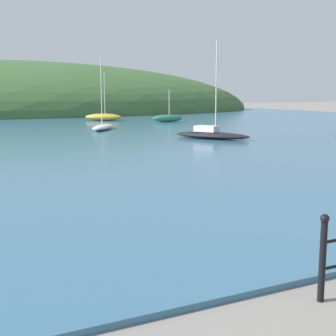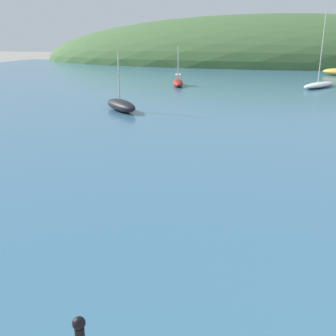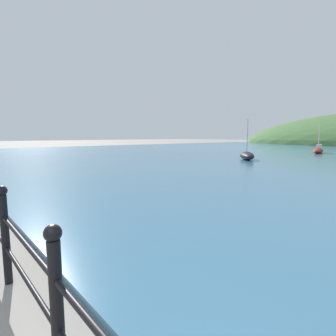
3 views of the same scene
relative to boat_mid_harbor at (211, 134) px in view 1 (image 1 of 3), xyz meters
name	(u,v)px [view 1 (image 1 of 3)]	position (x,y,z in m)	size (l,w,h in m)	color
water	(72,129)	(-5.17, 11.60, -0.31)	(80.00, 60.00, 0.10)	#386684
far_hillside	(9,112)	(-5.17, 45.92, -0.36)	(75.13, 41.32, 14.23)	#3D6033
boat_mid_harbor	(211,134)	(0.00, 0.00, 0.00)	(3.75, 4.74, 5.54)	black
boat_blue_hull	(103,127)	(-3.55, 9.16, -0.04)	(3.21, 4.18, 5.10)	silver
boat_white_sailboat	(168,118)	(4.59, 15.06, 0.08)	(2.87, 1.17, 2.90)	#287551
boat_twin_mast	(103,117)	(-0.05, 19.55, 0.09)	(3.60, 3.01, 4.55)	gold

